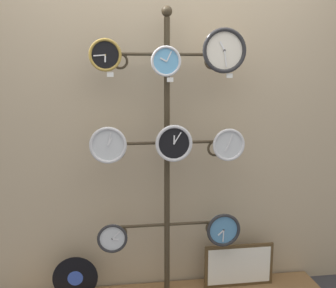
% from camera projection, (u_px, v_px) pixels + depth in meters
% --- Properties ---
extents(shop_wall, '(4.40, 0.04, 2.80)m').
position_uv_depth(shop_wall, '(164.00, 99.00, 2.71)').
color(shop_wall, tan).
rests_on(shop_wall, ground_plane).
extents(display_stand, '(0.77, 0.42, 1.99)m').
position_uv_depth(display_stand, '(167.00, 213.00, 2.68)').
color(display_stand, '#382D1E').
rests_on(display_stand, ground_plane).
extents(clock_top_left, '(0.20, 0.04, 0.20)m').
position_uv_depth(clock_top_left, '(105.00, 55.00, 2.37)').
color(clock_top_left, black).
extents(clock_top_center, '(0.19, 0.04, 0.19)m').
position_uv_depth(clock_top_center, '(166.00, 61.00, 2.42)').
color(clock_top_center, '#60A8DB').
extents(clock_top_right, '(0.28, 0.04, 0.28)m').
position_uv_depth(clock_top_right, '(224.00, 51.00, 2.45)').
color(clock_top_right, silver).
extents(clock_middle_left, '(0.23, 0.04, 0.23)m').
position_uv_depth(clock_middle_left, '(108.00, 145.00, 2.46)').
color(clock_middle_left, silver).
extents(clock_middle_center, '(0.24, 0.04, 0.24)m').
position_uv_depth(clock_middle_center, '(174.00, 143.00, 2.50)').
color(clock_middle_center, black).
extents(clock_middle_right, '(0.22, 0.04, 0.22)m').
position_uv_depth(clock_middle_right, '(229.00, 145.00, 2.58)').
color(clock_middle_right, silver).
extents(clock_bottom_left, '(0.20, 0.04, 0.20)m').
position_uv_depth(clock_bottom_left, '(112.00, 238.00, 2.55)').
color(clock_bottom_left, silver).
extents(clock_bottom_right, '(0.23, 0.04, 0.23)m').
position_uv_depth(clock_bottom_right, '(223.00, 230.00, 2.67)').
color(clock_bottom_right, '#4C84B2').
extents(vinyl_record, '(0.30, 0.01, 0.30)m').
position_uv_depth(vinyl_record, '(75.00, 278.00, 2.66)').
color(vinyl_record, black).
rests_on(vinyl_record, low_shelf).
extents(picture_frame, '(0.50, 0.02, 0.31)m').
position_uv_depth(picture_frame, '(239.00, 265.00, 2.82)').
color(picture_frame, '#4C381E').
rests_on(picture_frame, low_shelf).
extents(price_tag_upper, '(0.04, 0.00, 0.03)m').
position_uv_depth(price_tag_upper, '(110.00, 75.00, 2.40)').
color(price_tag_upper, white).
extents(price_tag_mid, '(0.04, 0.00, 0.03)m').
position_uv_depth(price_tag_mid, '(170.00, 80.00, 2.44)').
color(price_tag_mid, white).
extents(price_tag_lower, '(0.04, 0.00, 0.03)m').
position_uv_depth(price_tag_lower, '(230.00, 76.00, 2.48)').
color(price_tag_lower, white).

